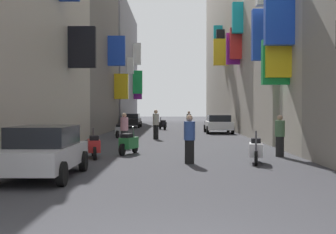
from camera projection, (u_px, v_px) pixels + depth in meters
ground_plane at (171, 132)px, 35.26m from camera, size 140.00×140.00×0.00m
building_left_mid_a at (69, 42)px, 35.27m from camera, size 7.36×14.85×14.18m
building_left_mid_c at (106, 66)px, 54.69m from camera, size 7.19×21.03×14.01m
building_right_far at (244, 31)px, 49.54m from camera, size 7.29×30.86×20.89m
parked_car_black at (131, 120)px, 44.43m from camera, size 1.85×4.40×1.36m
parked_car_silver at (43, 150)px, 12.19m from camera, size 1.89×3.97×1.39m
parked_car_white at (218, 123)px, 34.30m from camera, size 2.02×4.09×1.38m
scooter_green at (129, 143)px, 18.39m from camera, size 0.74×1.71×1.13m
scooter_white at (256, 150)px, 15.34m from camera, size 0.61×1.77×1.13m
scooter_silver at (121, 130)px, 29.16m from camera, size 0.64×1.96×1.13m
scooter_red at (94, 146)px, 17.02m from camera, size 0.68×1.87×1.13m
scooter_black at (162, 124)px, 39.83m from camera, size 0.78×1.78×1.13m
pedestrian_crossing at (156, 124)px, 27.42m from camera, size 0.46×0.46×1.79m
pedestrian_near_left at (124, 130)px, 21.72m from camera, size 0.52×0.52×1.66m
pedestrian_near_right at (189, 122)px, 36.22m from camera, size 0.49×0.49×1.66m
pedestrian_mid_street at (189, 140)px, 15.25m from camera, size 0.47×0.47×1.65m
pedestrian_far_away at (280, 136)px, 17.47m from camera, size 0.45×0.45×1.62m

